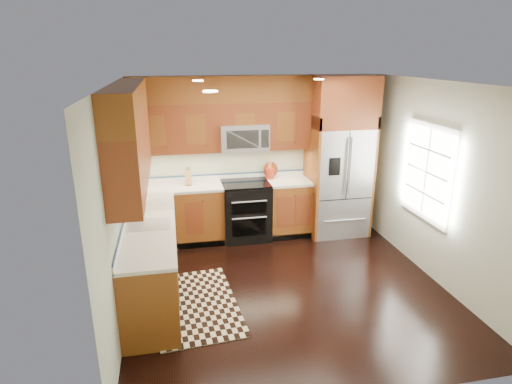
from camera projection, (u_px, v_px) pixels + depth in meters
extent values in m
plane|color=black|center=(287.00, 286.00, 5.62)|extent=(4.00, 4.00, 0.00)
cube|color=beige|center=(257.00, 156.00, 7.08)|extent=(4.00, 0.02, 2.60)
cube|color=beige|center=(119.00, 203.00, 4.84)|extent=(0.02, 4.00, 2.60)
cube|color=beige|center=(437.00, 183.00, 5.59)|extent=(0.02, 4.00, 2.60)
cube|color=white|center=(427.00, 172.00, 5.74)|extent=(0.04, 1.10, 1.30)
cube|color=white|center=(427.00, 172.00, 5.74)|extent=(0.02, 0.95, 1.15)
cube|color=brown|center=(180.00, 216.00, 6.82)|extent=(1.37, 0.60, 0.90)
cube|color=brown|center=(289.00, 208.00, 7.15)|extent=(0.72, 0.60, 0.90)
cube|color=brown|center=(152.00, 260.00, 5.35)|extent=(0.60, 2.40, 0.90)
cube|color=silver|center=(225.00, 185.00, 6.81)|extent=(2.85, 0.62, 0.04)
cube|color=silver|center=(149.00, 226.00, 5.20)|extent=(0.62, 2.40, 0.04)
cube|color=brown|center=(223.00, 127.00, 6.65)|extent=(2.85, 0.33, 0.75)
cube|color=brown|center=(131.00, 154.00, 4.89)|extent=(0.33, 2.40, 0.75)
cube|color=brown|center=(222.00, 89.00, 6.48)|extent=(2.85, 0.33, 0.40)
cube|color=brown|center=(126.00, 103.00, 4.72)|extent=(0.33, 2.40, 0.40)
cube|color=black|center=(246.00, 211.00, 6.98)|extent=(0.76, 0.64, 0.92)
cube|color=black|center=(245.00, 183.00, 6.84)|extent=(0.76, 0.60, 0.02)
cube|color=black|center=(249.00, 209.00, 6.64)|extent=(0.55, 0.01, 0.18)
cube|color=black|center=(249.00, 228.00, 6.74)|extent=(0.55, 0.01, 0.28)
cylinder|color=#B2B2B7|center=(249.00, 202.00, 6.58)|extent=(0.55, 0.02, 0.02)
cylinder|color=#B2B2B7|center=(250.00, 218.00, 6.66)|extent=(0.55, 0.02, 0.02)
cube|color=#B2B2B7|center=(244.00, 137.00, 6.73)|extent=(0.76, 0.40, 0.42)
cube|color=black|center=(243.00, 140.00, 6.54)|extent=(0.50, 0.01, 0.28)
cube|color=#B2B2B7|center=(338.00, 181.00, 7.10)|extent=(0.90, 0.74, 1.80)
cube|color=black|center=(348.00, 166.00, 6.65)|extent=(0.01, 0.01, 1.08)
cube|color=black|center=(335.00, 167.00, 6.60)|extent=(0.18, 0.01, 0.28)
cube|color=brown|center=(311.00, 176.00, 6.98)|extent=(0.04, 0.74, 2.00)
cube|color=brown|center=(364.00, 173.00, 7.16)|extent=(0.04, 0.74, 2.00)
cube|color=brown|center=(343.00, 101.00, 6.70)|extent=(0.98, 0.74, 0.80)
cube|color=#B2B2B7|center=(149.00, 223.00, 5.19)|extent=(0.50, 0.42, 0.02)
cylinder|color=#B2B2B7|center=(133.00, 208.00, 5.32)|extent=(0.02, 0.02, 0.28)
torus|color=#B2B2B7|center=(131.00, 200.00, 5.20)|extent=(0.18, 0.02, 0.18)
cube|color=black|center=(196.00, 304.00, 5.22)|extent=(1.09, 1.68, 0.01)
cube|color=tan|center=(188.00, 178.00, 6.74)|extent=(0.10, 0.14, 0.22)
cylinder|color=#9D2813|center=(270.00, 174.00, 7.05)|extent=(0.16, 0.16, 0.17)
cylinder|color=brown|center=(271.00, 176.00, 7.17)|extent=(0.32, 0.32, 0.02)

